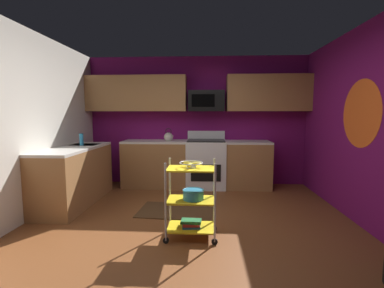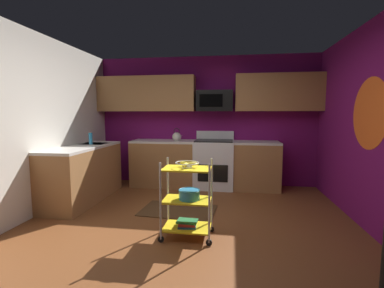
{
  "view_description": "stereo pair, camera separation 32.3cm",
  "coord_description": "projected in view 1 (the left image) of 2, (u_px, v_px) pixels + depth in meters",
  "views": [
    {
      "loc": [
        0.22,
        -3.23,
        1.45
      ],
      "look_at": [
        0.02,
        0.35,
        1.05
      ],
      "focal_mm": 25.56,
      "sensor_mm": 36.0,
      "label": 1
    },
    {
      "loc": [
        0.54,
        -3.2,
        1.45
      ],
      "look_at": [
        0.02,
        0.35,
        1.05
      ],
      "focal_mm": 25.56,
      "sensor_mm": 36.0,
      "label": 2
    }
  ],
  "objects": [
    {
      "name": "counter_run",
      "position": [
        157.0,
        167.0,
        5.03
      ],
      "size": [
        3.64,
        2.29,
        0.92
      ],
      "color": "#9E6B3D",
      "rests_on": "ground"
    },
    {
      "name": "rolling_cart",
      "position": [
        191.0,
        200.0,
        3.17
      ],
      "size": [
        0.61,
        0.38,
        0.91
      ],
      "color": "silver",
      "rests_on": "ground"
    },
    {
      "name": "microwave",
      "position": [
        206.0,
        101.0,
        5.37
      ],
      "size": [
        0.7,
        0.39,
        0.4
      ],
      "color": "black"
    },
    {
      "name": "oven_range",
      "position": [
        206.0,
        163.0,
        5.4
      ],
      "size": [
        0.76,
        0.65,
        1.1
      ],
      "color": "white",
      "rests_on": "ground"
    },
    {
      "name": "dish_soap_bottle",
      "position": [
        81.0,
        139.0,
        4.58
      ],
      "size": [
        0.06,
        0.06,
        0.2
      ],
      "primitive_type": "cylinder",
      "color": "#2D8CBF",
      "rests_on": "counter_run"
    },
    {
      "name": "fruit_bowl",
      "position": [
        191.0,
        164.0,
        3.13
      ],
      "size": [
        0.27,
        0.27,
        0.07
      ],
      "color": "silver",
      "rests_on": "rolling_cart"
    },
    {
      "name": "wall_left",
      "position": [
        8.0,
        126.0,
        3.36
      ],
      "size": [
        0.06,
        4.8,
        2.6
      ],
      "primitive_type": "cube",
      "color": "silver",
      "rests_on": "ground"
    },
    {
      "name": "wall_back",
      "position": [
        197.0,
        121.0,
        5.65
      ],
      "size": [
        4.52,
        0.06,
        2.6
      ],
      "primitive_type": "cube",
      "color": "#6B1156",
      "rests_on": "ground"
    },
    {
      "name": "wall_right",
      "position": [
        384.0,
        127.0,
        3.11
      ],
      "size": [
        0.06,
        4.8,
        2.6
      ],
      "primitive_type": "cube",
      "color": "#6B1156",
      "rests_on": "ground"
    },
    {
      "name": "kettle",
      "position": [
        169.0,
        137.0,
        5.39
      ],
      "size": [
        0.21,
        0.18,
        0.26
      ],
      "color": "beige",
      "rests_on": "counter_run"
    },
    {
      "name": "floor_rug",
      "position": [
        176.0,
        211.0,
        4.08
      ],
      "size": [
        1.15,
        0.78,
        0.01
      ],
      "primitive_type": "cube",
      "rotation": [
        0.0,
        0.0,
        -0.07
      ],
      "color": "#472D19",
      "rests_on": "ground"
    },
    {
      "name": "mixing_bowl_large",
      "position": [
        193.0,
        194.0,
        3.17
      ],
      "size": [
        0.25,
        0.25,
        0.11
      ],
      "color": "#338CBF",
      "rests_on": "rolling_cart"
    },
    {
      "name": "floor",
      "position": [
        189.0,
        233.0,
        3.38
      ],
      "size": [
        4.4,
        4.8,
        0.04
      ],
      "primitive_type": "cube",
      "color": "brown",
      "rests_on": "ground"
    },
    {
      "name": "wall_flower_decal",
      "position": [
        361.0,
        114.0,
        3.53
      ],
      "size": [
        0.0,
        0.89,
        0.89
      ],
      "primitive_type": "cylinder",
      "rotation": [
        0.0,
        1.57,
        0.0
      ],
      "color": "#E5591E"
    },
    {
      "name": "upper_cabinets",
      "position": [
        194.0,
        93.0,
        5.4
      ],
      "size": [
        4.4,
        0.33,
        0.7
      ],
      "color": "#9E6B3D"
    },
    {
      "name": "book_stack",
      "position": [
        191.0,
        223.0,
        3.21
      ],
      "size": [
        0.24,
        0.21,
        0.07
      ],
      "color": "#1E4C8C",
      "rests_on": "rolling_cart"
    }
  ]
}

